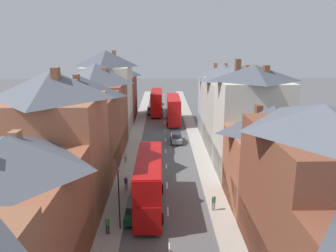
% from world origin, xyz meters
% --- Properties ---
extents(pavement_left, '(2.20, 104.00, 0.14)m').
position_xyz_m(pavement_left, '(-5.10, 38.00, 0.07)').
color(pavement_left, '#A8A399').
rests_on(pavement_left, ground).
extents(pavement_right, '(2.20, 104.00, 0.14)m').
position_xyz_m(pavement_right, '(5.10, 38.00, 0.07)').
color(pavement_right, '#A8A399').
rests_on(pavement_right, ground).
extents(centre_line_dashes, '(0.14, 97.80, 0.01)m').
position_xyz_m(centre_line_dashes, '(0.00, 36.00, 0.01)').
color(centre_line_dashes, silver).
rests_on(centre_line_dashes, ground).
extents(terrace_row_left, '(8.00, 68.77, 14.60)m').
position_xyz_m(terrace_row_left, '(-10.19, 23.69, 6.25)').
color(terrace_row_left, brown).
rests_on(terrace_row_left, ground).
extents(terrace_row_right, '(8.00, 55.45, 14.04)m').
position_xyz_m(terrace_row_right, '(10.18, 16.98, 5.94)').
color(terrace_row_right, brown).
rests_on(terrace_row_right, ground).
extents(double_decker_bus_lead, '(2.74, 10.80, 5.30)m').
position_xyz_m(double_decker_bus_lead, '(-1.81, 12.78, 2.82)').
color(double_decker_bus_lead, '#B70F0F').
rests_on(double_decker_bus_lead, ground).
extents(double_decker_bus_mid_street, '(2.74, 10.80, 5.30)m').
position_xyz_m(double_decker_bus_mid_street, '(-1.81, 56.12, 2.82)').
color(double_decker_bus_mid_street, '#B70F0F').
rests_on(double_decker_bus_mid_street, ground).
extents(double_decker_bus_far_approaching, '(2.74, 10.80, 5.30)m').
position_xyz_m(double_decker_bus_far_approaching, '(1.79, 47.87, 2.82)').
color(double_decker_bus_far_approaching, red).
rests_on(double_decker_bus_far_approaching, ground).
extents(car_parked_left_a, '(1.90, 4.40, 1.65)m').
position_xyz_m(car_parked_left_a, '(-3.10, 10.97, 0.83)').
color(car_parked_left_a, '#144728').
rests_on(car_parked_left_a, ground).
extents(car_parked_right_a, '(1.90, 3.95, 1.59)m').
position_xyz_m(car_parked_right_a, '(-3.10, 56.60, 0.80)').
color(car_parked_right_a, gray).
rests_on(car_parked_right_a, ground).
extents(car_mid_black, '(1.90, 4.15, 1.68)m').
position_xyz_m(car_mid_black, '(1.80, 64.05, 0.84)').
color(car_mid_black, maroon).
rests_on(car_mid_black, ground).
extents(car_parked_left_b, '(1.90, 4.50, 1.60)m').
position_xyz_m(car_parked_left_b, '(1.80, 34.53, 0.81)').
color(car_parked_left_b, gray).
rests_on(car_parked_left_b, ground).
extents(car_far_grey, '(1.90, 4.50, 1.58)m').
position_xyz_m(car_far_grey, '(-1.80, 67.80, 0.80)').
color(car_far_grey, gray).
rests_on(car_far_grey, ground).
extents(pedestrian_near_right, '(0.36, 0.22, 1.61)m').
position_xyz_m(pedestrian_near_right, '(-5.21, 8.07, 1.03)').
color(pedestrian_near_right, '#23232D').
rests_on(pedestrian_near_right, pavement_left).
extents(pedestrian_mid_left, '(0.36, 0.22, 1.61)m').
position_xyz_m(pedestrian_mid_left, '(4.43, 11.92, 1.03)').
color(pedestrian_mid_left, gray).
rests_on(pedestrian_mid_left, pavement_right).
extents(pedestrian_mid_right, '(0.36, 0.22, 1.61)m').
position_xyz_m(pedestrian_mid_right, '(-4.54, 16.53, 1.03)').
color(pedestrian_mid_right, gray).
rests_on(pedestrian_mid_right, pavement_left).
extents(pedestrian_far_left, '(0.36, 0.22, 1.61)m').
position_xyz_m(pedestrian_far_left, '(-5.51, 25.15, 1.03)').
color(pedestrian_far_left, gray).
rests_on(pedestrian_far_left, pavement_left).
extents(street_lamp, '(0.20, 1.12, 5.50)m').
position_xyz_m(street_lamp, '(-4.25, 8.99, 3.24)').
color(street_lamp, black).
rests_on(street_lamp, ground).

